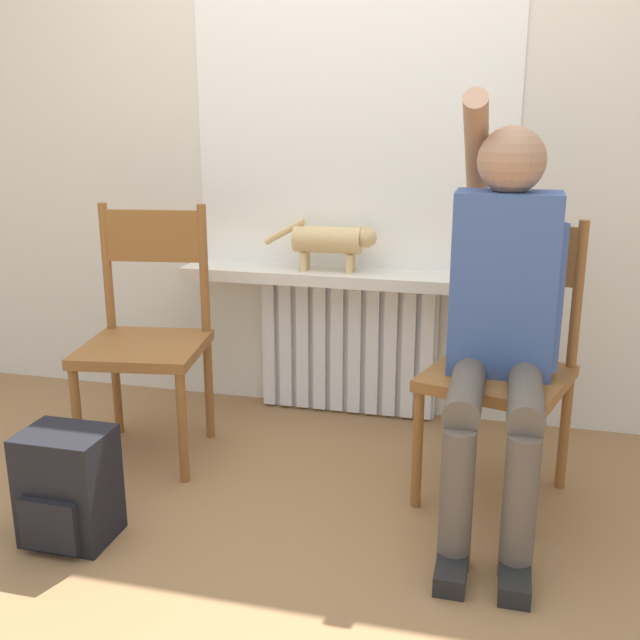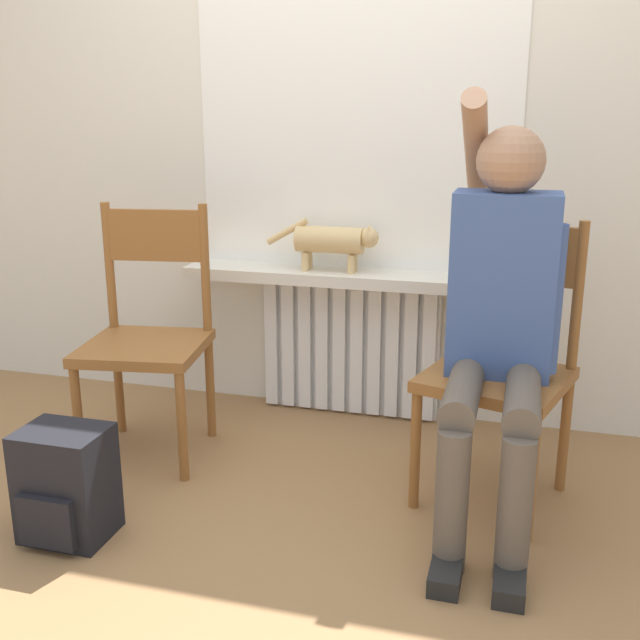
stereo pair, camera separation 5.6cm
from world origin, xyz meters
name	(u,v)px [view 1 (the left image)]	position (x,y,z in m)	size (l,w,h in m)	color
ground_plane	(268,547)	(0.00, 0.00, 0.00)	(12.00, 12.00, 0.00)	olive
wall_with_window	(354,105)	(0.00, 1.23, 1.35)	(7.00, 0.06, 2.70)	silver
radiator	(347,346)	(0.00, 1.15, 0.31)	(0.80, 0.08, 0.62)	white
windowsill	(345,277)	(0.00, 1.08, 0.64)	(1.43, 0.23, 0.05)	silver
window_glass	(352,125)	(0.00, 1.20, 1.27)	(1.37, 0.01, 1.21)	white
chair_left	(147,333)	(-0.67, 0.55, 0.50)	(0.51, 0.51, 0.98)	brown
chair_right	(502,361)	(0.68, 0.55, 0.50)	(0.56, 0.56, 0.98)	brown
person	(502,307)	(0.66, 0.43, 0.72)	(0.36, 1.04, 1.40)	brown
cat	(332,241)	(-0.06, 1.07, 0.80)	(0.49, 0.11, 0.22)	#DBB77A
backpack	(68,487)	(-0.63, -0.11, 0.18)	(0.27, 0.24, 0.37)	black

